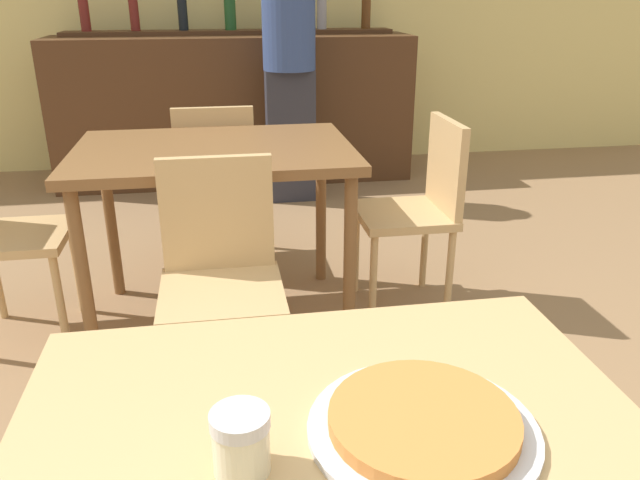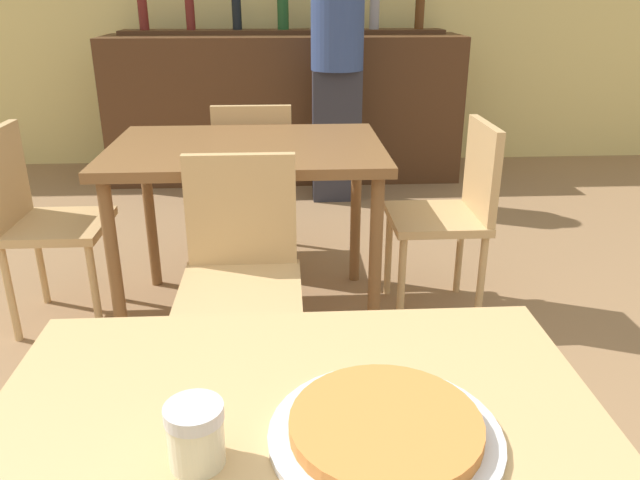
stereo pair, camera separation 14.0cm
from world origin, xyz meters
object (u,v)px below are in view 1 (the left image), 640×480
(cheese_shaker, at_px, (241,442))
(chair_far_side_right, at_px, (420,201))
(chair_far_side_front, at_px, (220,268))
(chair_far_side_back, at_px, (216,175))
(person_standing, at_px, (289,50))
(pizza_tray, at_px, (422,422))

(cheese_shaker, bearing_deg, chair_far_side_right, 64.48)
(cheese_shaker, bearing_deg, chair_far_side_front, 91.08)
(chair_far_side_back, bearing_deg, person_standing, -115.05)
(chair_far_side_back, bearing_deg, pizza_tray, 97.24)
(cheese_shaker, distance_m, person_standing, 3.49)
(pizza_tray, xyz_separation_m, cheese_shaker, (-0.27, -0.04, 0.03))
(person_standing, bearing_deg, chair_far_side_right, -77.33)
(chair_far_side_front, height_order, chair_far_side_back, same)
(chair_far_side_front, xyz_separation_m, cheese_shaker, (0.02, -1.22, 0.29))
(cheese_shaker, relative_size, person_standing, 0.05)
(chair_far_side_right, bearing_deg, pizza_tray, -18.38)
(chair_far_side_right, relative_size, pizza_tray, 2.44)
(pizza_tray, relative_size, cheese_shaker, 3.69)
(cheese_shaker, xyz_separation_m, person_standing, (0.48, 3.45, 0.21))
(chair_far_side_back, bearing_deg, chair_far_side_front, 90.00)
(chair_far_side_front, distance_m, person_standing, 2.34)
(chair_far_side_right, distance_m, cheese_shaker, 2.01)
(chair_far_side_right, bearing_deg, chair_far_side_front, -57.03)
(pizza_tray, bearing_deg, chair_far_side_back, 97.24)
(person_standing, bearing_deg, chair_far_side_back, -115.05)
(chair_far_side_front, height_order, pizza_tray, chair_far_side_front)
(chair_far_side_front, distance_m, chair_far_side_right, 1.05)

